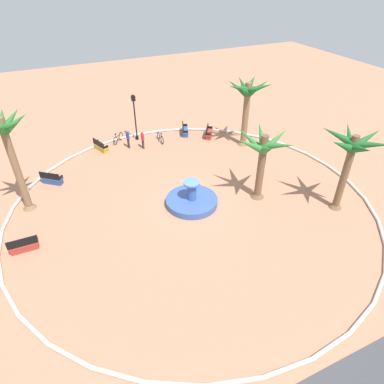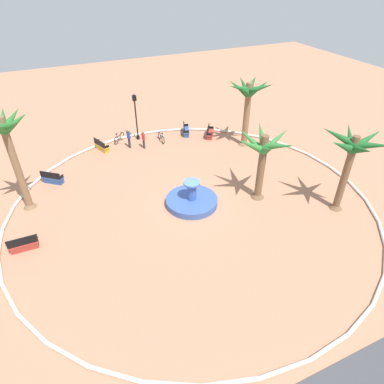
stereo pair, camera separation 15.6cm
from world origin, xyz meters
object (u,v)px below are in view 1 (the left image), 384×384
Objects in this scene: bench_southeast at (101,147)px; fountain at (192,201)px; bench_north at (24,246)px; bicycle_by_lamppost at (118,138)px; bench_west at (185,131)px; person_cyclist_photo at (143,139)px; palm_tree_by_curb at (263,152)px; palm_tree_mid_plaza at (6,140)px; person_cyclist_helmet at (128,138)px; palm_tree_near_fountain at (351,153)px; palm_tree_far_side at (247,98)px; bicycle_red_frame at (160,137)px; bench_southwest at (209,133)px; bench_east at (52,179)px; lamppost at (135,114)px.

fountain is at bearing 110.71° from bench_southeast.
bicycle_by_lamppost is (-8.39, -11.28, 0.04)m from bench_north.
bench_west is 1.03× the size of person_cyclist_photo.
palm_tree_by_curb is at bearing 118.10° from bicycle_by_lamppost.
person_cyclist_helmet is at bearing -146.27° from palm_tree_mid_plaza.
bench_southeast is at bearing 29.76° from bicycle_by_lamppost.
person_cyclist_helmet reaches higher than bicycle_by_lamppost.
palm_tree_far_side is (0.72, -10.48, 0.16)m from palm_tree_near_fountain.
bicycle_red_frame is at bearing -98.03° from fountain.
palm_tree_far_side is 8.38m from bicycle_red_frame.
palm_tree_near_fountain reaches higher than bicycle_red_frame.
bench_southwest is at bearing -123.40° from fountain.
palm_tree_near_fountain is 10.51m from palm_tree_far_side.
bench_east and bench_north have the same top height.
palm_tree_by_curb is at bearing 160.13° from palm_tree_mid_plaza.
lamppost is at bearing -166.38° from bench_southeast.
bench_west is 17.73m from bench_north.
bench_east is at bearing -31.18° from palm_tree_by_curb.
bicycle_by_lamppost is at bearing -17.35° from bench_southwest.
fountain reaches higher than bench_west.
bench_west is at bearing -163.64° from bench_east.
lamppost is at bearing -11.26° from bench_west.
bicycle_red_frame is at bearing -179.53° from person_cyclist_helmet.
palm_tree_near_fountain is at bearing 146.95° from bench_east.
palm_tree_by_curb is 15.51m from palm_tree_mid_plaza.
palm_tree_mid_plaza reaches higher than palm_tree_far_side.
palm_tree_near_fountain is 4.26× the size of bicycle_by_lamppost.
bench_west is at bearing -166.63° from person_cyclist_photo.
lamppost is (8.27, -4.95, -1.77)m from palm_tree_far_side.
palm_tree_far_side reaches higher than bench_west.
bench_east is 0.91× the size of bicycle_red_frame.
palm_tree_by_curb is 8.02m from palm_tree_far_side.
palm_tree_mid_plaza is 5.13× the size of bicycle_by_lamppost.
bench_southeast is 1.04× the size of bench_southwest.
lamppost is (-10.08, -11.10, 2.13)m from bench_north.
bicycle_red_frame is 1.06× the size of person_cyclist_photo.
fountain is at bearing -13.93° from palm_tree_by_curb.
bicycle_by_lamppost is 1.68m from person_cyclist_helmet.
fountain is 2.68× the size of bicycle_by_lamppost.
palm_tree_near_fountain is 3.54× the size of bench_east.
palm_tree_mid_plaza is (10.01, -4.13, 4.74)m from fountain.
bench_north is 13.62m from person_cyclist_photo.
fountain reaches higher than person_cyclist_photo.
fountain is at bearing 81.97° from bicycle_red_frame.
fountain reaches higher than bicycle_red_frame.
palm_tree_by_curb is at bearing -38.43° from palm_tree_near_fountain.
palm_tree_near_fountain is 0.96× the size of palm_tree_far_side.
palm_tree_near_fountain is 19.91m from bench_north.
bicycle_by_lamppost is (6.10, -1.05, 0.04)m from bench_west.
lamppost is at bearing -131.35° from person_cyclist_helmet.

